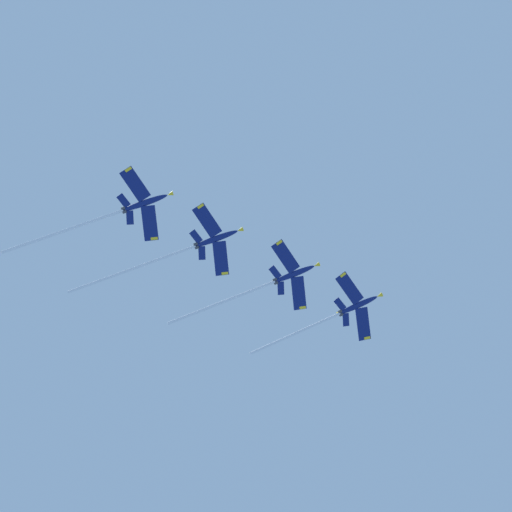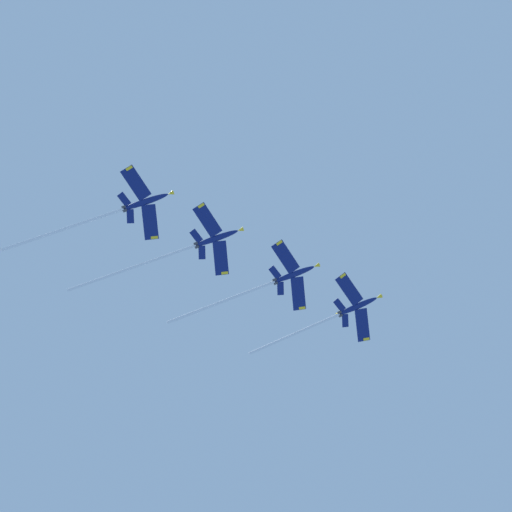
{
  "view_description": "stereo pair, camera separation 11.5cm",
  "coord_description": "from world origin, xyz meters",
  "px_view_note": "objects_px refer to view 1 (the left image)",
  "views": [
    {
      "loc": [
        -17.54,
        25.55,
        1.98
      ],
      "look_at": [
        -7.87,
        31.58,
        172.71
      ],
      "focal_mm": 45.06,
      "sensor_mm": 36.0,
      "label": 1
    },
    {
      "loc": [
        -17.6,
        25.65,
        1.98
      ],
      "look_at": [
        -7.87,
        31.58,
        172.71
      ],
      "focal_mm": 45.06,
      "sensor_mm": 36.0,
      "label": 2
    }
  ],
  "objects_px": {
    "jet_lead": "(344,311)",
    "jet_fourth": "(123,210)",
    "jet_second": "(274,282)",
    "jet_third": "(195,246)"
  },
  "relations": [
    {
      "from": "jet_second",
      "to": "jet_fourth",
      "type": "xyz_separation_m",
      "value": [
        -36.73,
        22.78,
        -8.08
      ]
    },
    {
      "from": "jet_third",
      "to": "jet_fourth",
      "type": "xyz_separation_m",
      "value": [
        -17.36,
        10.08,
        -4.02
      ]
    },
    {
      "from": "jet_second",
      "to": "jet_third",
      "type": "height_order",
      "value": "jet_second"
    },
    {
      "from": "jet_lead",
      "to": "jet_third",
      "type": "bearing_deg",
      "value": 146.18
    },
    {
      "from": "jet_lead",
      "to": "jet_fourth",
      "type": "distance_m",
      "value": 65.11
    },
    {
      "from": "jet_lead",
      "to": "jet_third",
      "type": "relative_size",
      "value": 0.85
    },
    {
      "from": "jet_lead",
      "to": "jet_fourth",
      "type": "height_order",
      "value": "jet_lead"
    },
    {
      "from": "jet_lead",
      "to": "jet_third",
      "type": "xyz_separation_m",
      "value": [
        -36.72,
        24.6,
        -6.56
      ]
    },
    {
      "from": "jet_fourth",
      "to": "jet_lead",
      "type": "bearing_deg",
      "value": -32.67
    },
    {
      "from": "jet_lead",
      "to": "jet_second",
      "type": "distance_m",
      "value": 21.19
    }
  ]
}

